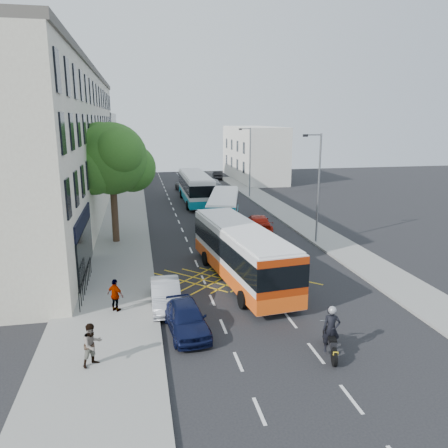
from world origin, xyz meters
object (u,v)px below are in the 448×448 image
motorbike (331,332)px  parked_car_blue (186,318)px  parked_car_silver (166,294)px  bus_far (196,188)px  pedestrian_far (115,295)px  pedestrian_near (92,345)px  lamp_far (249,159)px  red_hatchback (258,223)px  distant_car_dark (217,175)px  bus_mid (224,210)px  lamp_near (318,183)px  distant_car_silver (212,183)px  street_tree (111,159)px  distant_car_grey (186,186)px  bus_near (241,252)px

motorbike → parked_car_blue: (-5.40, 3.01, -0.29)m
motorbike → parked_car_silver: size_ratio=0.57×
bus_far → pedestrian_far: size_ratio=7.24×
pedestrian_near → lamp_far: bearing=29.1°
parked_car_blue → red_hatchback: bearing=58.8°
lamp_far → distant_car_dark: 17.43m
bus_mid → pedestrian_far: size_ratio=6.46×
lamp_near → bus_mid: size_ratio=0.77×
red_hatchback → distant_car_silver: red_hatchback is taller
lamp_far → distant_car_dark: lamp_far is taller
parked_car_silver → pedestrian_far: 2.44m
street_tree → lamp_near: (14.71, -2.97, -1.68)m
red_hatchback → lamp_far: bearing=-94.9°
bus_far → pedestrian_far: 28.71m
motorbike → distant_car_silver: motorbike is taller
motorbike → red_hatchback: size_ratio=0.47×
motorbike → pedestrian_near: bearing=-171.8°
motorbike → distant_car_grey: (-1.08, 41.38, -0.33)m
lamp_near → distant_car_silver: size_ratio=2.02×
street_tree → lamp_near: street_tree is taller
parked_car_silver → pedestrian_far: pedestrian_far is taller
parked_car_silver → distant_car_dark: parked_car_silver is taller
lamp_near → bus_far: (-6.63, 18.01, -2.90)m
parked_car_blue → parked_car_silver: bearing=98.1°
lamp_far → parked_car_blue: size_ratio=1.99×
distant_car_grey → distant_car_silver: (3.80, 2.05, 0.03)m
bus_far → distant_car_silver: bearing=70.7°
lamp_near → distant_car_dark: lamp_near is taller
bus_near → bus_far: bearing=82.0°
bus_near → distant_car_grey: (0.46, 32.60, -1.02)m
motorbike → parked_car_silver: motorbike is taller
parked_car_silver → pedestrian_far: (-2.40, -0.36, 0.29)m
bus_near → motorbike: 8.95m
lamp_near → red_hatchback: 6.60m
bus_mid → lamp_near: bearing=-34.4°
lamp_near → red_hatchback: lamp_near is taller
bus_mid → red_hatchback: (2.42, -2.32, -0.78)m
bus_mid → distant_car_silver: size_ratio=2.62×
pedestrian_near → pedestrian_far: size_ratio=1.04×
distant_car_dark → pedestrian_far: 48.56m
lamp_far → pedestrian_near: 37.63m
distant_car_grey → lamp_near: bearing=-82.6°
parked_car_blue → distant_car_dark: (10.40, 49.14, -0.04)m
parked_car_silver → red_hatchback: size_ratio=0.82×
parked_car_blue → red_hatchback: (7.79, 16.34, 0.03)m
bus_mid → distant_car_silver: bearing=97.0°
distant_car_silver → red_hatchback: bearing=81.6°
street_tree → pedestrian_far: bearing=-87.7°
parked_car_blue → lamp_far: bearing=65.3°
bus_mid → lamp_far: bearing=81.2°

